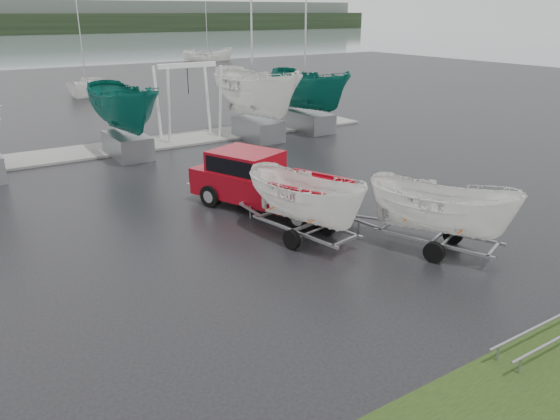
% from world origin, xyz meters
% --- Properties ---
extents(ground_plane, '(120.00, 120.00, 0.00)m').
position_xyz_m(ground_plane, '(0.00, 0.00, 0.00)').
color(ground_plane, black).
rests_on(ground_plane, ground).
extents(dock, '(30.00, 3.00, 0.12)m').
position_xyz_m(dock, '(0.00, 13.00, 0.05)').
color(dock, gray).
rests_on(dock, ground).
extents(pickup_truck, '(4.10, 6.35, 2.00)m').
position_xyz_m(pickup_truck, '(1.57, 1.23, 1.04)').
color(pickup_truck, maroon).
rests_on(pickup_truck, ground).
extents(trailer_hitched, '(2.41, 3.78, 5.00)m').
position_xyz_m(trailer_hitched, '(3.95, -4.83, 2.71)').
color(trailer_hitched, gray).
rests_on(trailer_hitched, ground).
extents(trailer_parked, '(2.01, 3.76, 5.04)m').
position_xyz_m(trailer_parked, '(1.17, -2.01, 2.73)').
color(trailer_parked, gray).
rests_on(trailer_parked, ground).
extents(boat_hoist, '(3.30, 2.18, 4.12)m').
position_xyz_m(boat_hoist, '(4.10, 13.00, 2.67)').
color(boat_hoist, silver).
rests_on(boat_hoist, ground).
extents(keelboat_1, '(2.48, 3.20, 7.70)m').
position_xyz_m(keelboat_1, '(-0.05, 11.20, 3.95)').
color(keelboat_1, gray).
rests_on(keelboat_1, ground).
extents(keelboat_2, '(2.83, 3.20, 11.01)m').
position_xyz_m(keelboat_2, '(7.24, 11.00, 4.50)').
color(keelboat_2, gray).
rests_on(keelboat_2, ground).
extents(keelboat_3, '(2.53, 3.20, 10.71)m').
position_xyz_m(keelboat_3, '(10.97, 11.30, 4.03)').
color(keelboat_3, gray).
rests_on(keelboat_3, ground).
extents(moored_boat_2, '(3.02, 3.04, 10.87)m').
position_xyz_m(moored_boat_2, '(3.79, 33.38, 0.01)').
color(moored_boat_2, white).
rests_on(moored_boat_2, ground).
extents(moored_boat_3, '(3.59, 3.55, 11.61)m').
position_xyz_m(moored_boat_3, '(27.32, 58.39, 0.00)').
color(moored_boat_3, white).
rests_on(moored_boat_3, ground).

